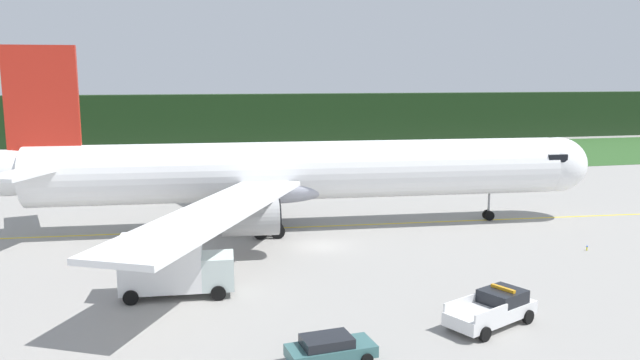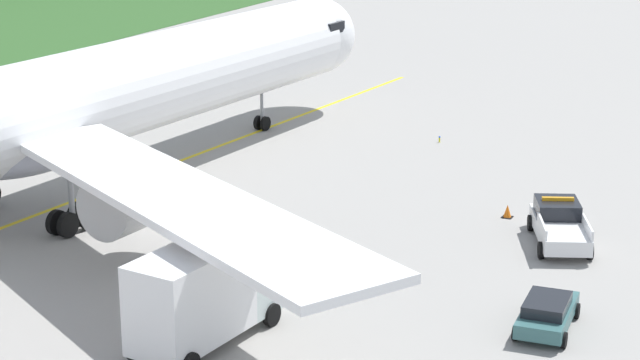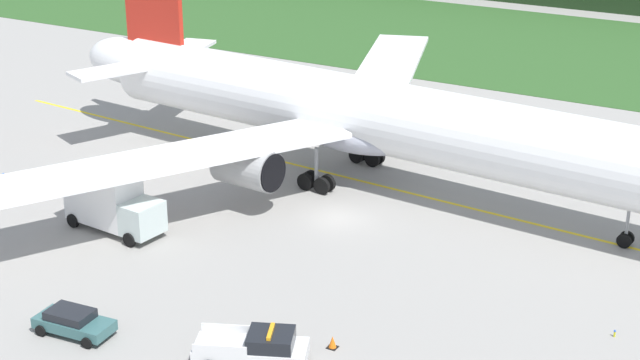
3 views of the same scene
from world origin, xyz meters
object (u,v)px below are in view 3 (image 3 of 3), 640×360
airliner (374,117)px  catering_truck (111,201)px  ops_pickup_truck (255,348)px  staff_car (73,321)px  apron_cone (333,342)px

airliner → catering_truck: bearing=-124.7°
airliner → ops_pickup_truck: (6.04, -23.81, -4.04)m
staff_car → apron_cone: (12.03, 5.44, -0.39)m
catering_truck → staff_car: catering_truck is taller
catering_truck → airliner: bearing=55.3°
apron_cone → airliner: bearing=112.3°
ops_pickup_truck → catering_truck: catering_truck is taller
apron_cone → staff_car: bearing=-155.7°
airliner → staff_car: size_ratio=12.99×
ops_pickup_truck → airliner: bearing=104.2°
ops_pickup_truck → apron_cone: bearing=52.9°
airliner → apron_cone: (8.46, -20.60, -4.63)m
airliner → staff_car: bearing=-97.8°
airliner → ops_pickup_truck: size_ratio=9.48×
staff_car → apron_cone: bearing=24.3°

